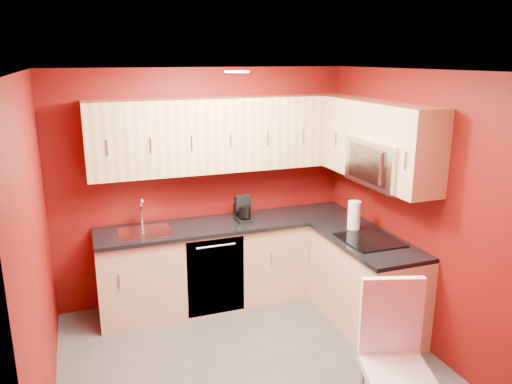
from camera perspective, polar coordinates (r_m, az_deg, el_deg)
floor at (r=4.63m, az=-0.65°, el=-18.95°), size 3.20×3.20×0.00m
ceiling at (r=3.84m, az=-0.76°, el=13.69°), size 3.20×3.20×0.00m
wall_back at (r=5.44m, az=-5.96°, el=0.74°), size 3.20×0.00×3.20m
wall_front at (r=2.82m, az=9.82°, el=-13.69°), size 3.20×0.00×3.20m
wall_left at (r=3.88m, az=-23.77°, el=-6.55°), size 0.00×3.00×3.00m
wall_right at (r=4.81m, az=17.58°, el=-1.84°), size 0.00×3.00×3.00m
base_cabinets_back at (r=5.48m, az=-2.90°, el=-8.10°), size 2.80×0.60×0.87m
base_cabinets_right at (r=5.13m, az=12.42°, el=-10.19°), size 0.60×1.30×0.87m
countertop_back at (r=5.31m, az=-2.92°, el=-3.64°), size 2.80×0.63×0.04m
countertop_right at (r=4.93m, az=12.67°, el=-5.50°), size 0.63×1.27×0.04m
upper_cabinets_back at (r=5.22m, az=-3.51°, el=6.61°), size 2.80×0.35×0.75m
upper_cabinets_right at (r=4.93m, az=13.43°, el=6.45°), size 0.35×1.55×0.75m
microwave at (r=4.75m, az=14.53°, el=3.28°), size 0.42×0.76×0.42m
cooktop at (r=4.89m, az=12.85°, el=-5.36°), size 0.50×0.55×0.01m
sink at (r=5.13m, az=-12.65°, el=-4.03°), size 0.52×0.42×0.35m
dishwasher_front at (r=5.17m, az=-4.61°, el=-9.65°), size 0.60×0.02×0.82m
downlight at (r=4.12m, az=-2.18°, el=13.57°), size 0.20×0.20×0.01m
coffee_maker at (r=5.28m, az=-1.35°, el=-1.95°), size 0.16×0.22×0.27m
napkin_holder at (r=5.46m, az=-1.86°, el=-2.12°), size 0.14×0.14×0.14m
paper_towel at (r=5.11m, az=11.15°, el=-2.68°), size 0.22×0.22×0.30m
dining_chair at (r=3.75m, az=15.86°, el=-18.45°), size 0.57×0.58×1.11m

